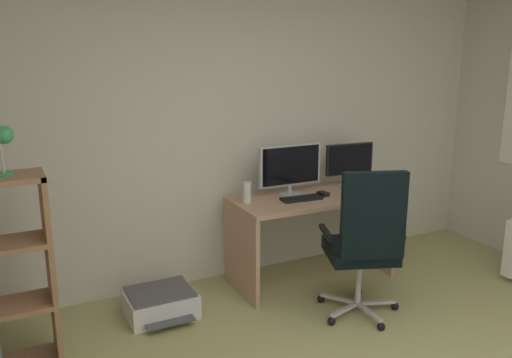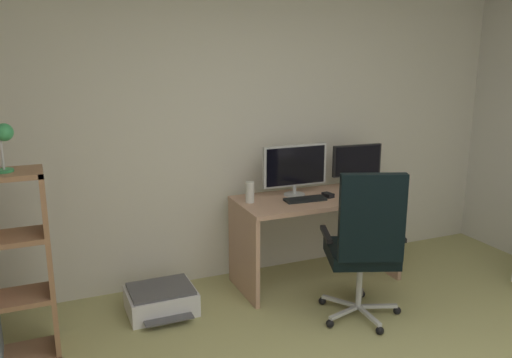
% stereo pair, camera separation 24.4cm
% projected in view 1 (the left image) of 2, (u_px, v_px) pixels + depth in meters
% --- Properties ---
extents(wall_back, '(5.38, 0.10, 2.72)m').
position_uv_depth(wall_back, '(219.00, 122.00, 4.44)').
color(wall_back, beige).
rests_on(wall_back, ground).
extents(desk, '(1.37, 0.62, 0.75)m').
position_uv_depth(desk, '(312.00, 219.00, 4.52)').
color(desk, tan).
rests_on(desk, ground).
extents(monitor_main, '(0.57, 0.18, 0.43)m').
position_uv_depth(monitor_main, '(290.00, 167.00, 4.44)').
color(monitor_main, '#B2B5B7').
rests_on(monitor_main, desk).
extents(monitor_secondary, '(0.46, 0.18, 0.39)m').
position_uv_depth(monitor_secondary, '(349.00, 161.00, 4.71)').
color(monitor_secondary, '#B2B5B7').
rests_on(monitor_secondary, desk).
extents(keyboard, '(0.35, 0.15, 0.02)m').
position_uv_depth(keyboard, '(301.00, 198.00, 4.35)').
color(keyboard, black).
rests_on(keyboard, desk).
extents(computer_mouse, '(0.08, 0.11, 0.03)m').
position_uv_depth(computer_mouse, '(323.00, 194.00, 4.46)').
color(computer_mouse, black).
rests_on(computer_mouse, desk).
extents(desktop_speaker, '(0.07, 0.07, 0.17)m').
position_uv_depth(desktop_speaker, '(247.00, 192.00, 4.25)').
color(desktop_speaker, silver).
rests_on(desktop_speaker, desk).
extents(office_chair, '(0.64, 0.65, 1.16)m').
position_uv_depth(office_chair, '(365.00, 240.00, 3.80)').
color(office_chair, '#B7BABC').
rests_on(office_chair, ground).
extents(desk_lamp, '(0.13, 0.11, 0.29)m').
position_uv_depth(desk_lamp, '(4.00, 141.00, 3.04)').
color(desk_lamp, '#379957').
rests_on(desk_lamp, bookshelf).
extents(printer, '(0.51, 0.49, 0.20)m').
position_uv_depth(printer, '(161.00, 303.00, 3.99)').
color(printer, silver).
rests_on(printer, ground).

